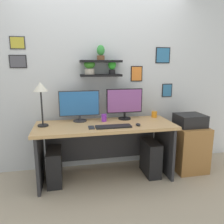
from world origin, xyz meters
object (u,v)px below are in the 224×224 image
object	(u,v)px
pen_cup	(104,118)
computer_tower_left	(55,166)
cell_phone	(91,127)
desk	(105,138)
computer_mouse	(138,125)
computer_tower_right	(151,158)
desk_lamp	(41,91)
coffee_mug	(154,114)
monitor_right	(125,103)
printer	(190,120)
monitor_left	(79,105)
drawer_cabinet	(188,147)
keyboard	(114,126)

from	to	relation	value
pen_cup	computer_tower_left	distance (m)	0.90
cell_phone	computer_tower_left	distance (m)	0.72
desk	computer_mouse	xyz separation A→B (m)	(0.39, -0.22, 0.22)
desk	computer_tower_left	distance (m)	0.75
computer_mouse	computer_tower_right	world-z (taller)	computer_mouse
desk_lamp	pen_cup	world-z (taller)	desk_lamp
desk	pen_cup	distance (m)	0.27
cell_phone	coffee_mug	bearing A→B (deg)	20.77
monitor_right	printer	distance (m)	0.96
desk_lamp	monitor_right	bearing A→B (deg)	8.30
desk	printer	distance (m)	1.24
monitor_right	computer_tower_left	xyz separation A→B (m)	(-0.98, -0.23, -0.76)
monitor_left	coffee_mug	xyz separation A→B (m)	(1.08, 0.01, -0.18)
computer_mouse	drawer_cabinet	xyz separation A→B (m)	(0.83, 0.17, -0.44)
drawer_cabinet	printer	bearing A→B (deg)	90.00
drawer_cabinet	computer_tower_left	xyz separation A→B (m)	(-1.89, -0.02, -0.10)
drawer_cabinet	computer_mouse	bearing A→B (deg)	-168.13
monitor_right	pen_cup	world-z (taller)	monitor_right
keyboard	desk_lamp	size ratio (longest dim) A/B	0.80
desk	keyboard	xyz separation A→B (m)	(0.07, -0.23, 0.21)
computer_tower_right	cell_phone	bearing A→B (deg)	-172.78
desk	monitor_left	distance (m)	0.55
computer_mouse	cell_phone	distance (m)	0.59
drawer_cabinet	desk	bearing A→B (deg)	177.81
cell_phone	drawer_cabinet	bearing A→B (deg)	6.05
cell_phone	desk_lamp	bearing A→B (deg)	161.12
drawer_cabinet	keyboard	bearing A→B (deg)	-171.03
desk	drawer_cabinet	distance (m)	1.24
monitor_left	computer_tower_right	distance (m)	1.22
cell_phone	monitor_left	bearing A→B (deg)	107.91
coffee_mug	printer	distance (m)	0.51
monitor_left	computer_mouse	distance (m)	0.83
desk	computer_mouse	bearing A→B (deg)	-29.37
desk_lamp	cell_phone	world-z (taller)	desk_lamp
monitor_right	desk_lamp	size ratio (longest dim) A/B	0.93
pen_cup	coffee_mug	bearing A→B (deg)	6.28
cell_phone	printer	bearing A→B (deg)	6.05
desk	computer_tower_right	distance (m)	0.71
keyboard	monitor_left	bearing A→B (deg)	134.98
pen_cup	drawer_cabinet	distance (m)	1.31
desk_lamp	pen_cup	size ratio (longest dim) A/B	5.52
desk	keyboard	world-z (taller)	keyboard
printer	keyboard	bearing A→B (deg)	-171.03
cell_phone	printer	world-z (taller)	printer
drawer_cabinet	desk_lamp	bearing A→B (deg)	178.67
desk	coffee_mug	size ratio (longest dim) A/B	19.98
monitor_right	coffee_mug	size ratio (longest dim) A/B	5.68
keyboard	printer	bearing A→B (deg)	8.97
monitor_right	computer_tower_right	world-z (taller)	monitor_right
cell_phone	desk	bearing A→B (deg)	45.18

